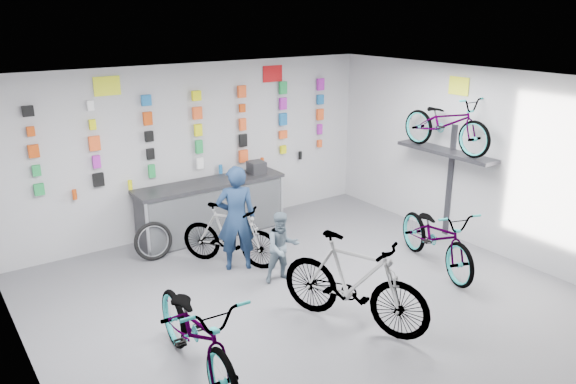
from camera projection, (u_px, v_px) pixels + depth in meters
floor at (339, 320)px, 7.32m from camera, size 8.00×8.00×0.00m
ceiling at (346, 89)px, 6.39m from camera, size 8.00×8.00×0.00m
wall_back at (197, 149)px, 9.98m from camera, size 7.00×0.00×7.00m
wall_left at (38, 290)px, 4.96m from camera, size 0.00×8.00×8.00m
wall_right at (515, 168)px, 8.75m from camera, size 0.00×8.00×8.00m
counter at (212, 209)px, 9.94m from camera, size 2.70×0.66×1.00m
merch_wall at (203, 132)px, 9.88m from camera, size 5.56×0.08×1.57m
wall_bracket at (446, 156)px, 9.60m from camera, size 0.39×1.90×2.00m
sign_left at (107, 86)px, 8.77m from camera, size 0.42×0.02×0.30m
sign_right at (273, 74)px, 10.45m from camera, size 0.42×0.02×0.30m
sign_side at (459, 86)px, 9.32m from camera, size 0.02×0.40×0.30m
bike_left at (197, 332)px, 6.05m from camera, size 0.87×2.15×1.11m
bike_center at (354, 282)px, 7.03m from camera, size 1.32×2.08×1.21m
bike_right at (437, 236)px, 8.67m from camera, size 1.25×2.11×1.05m
bike_service at (230, 235)px, 8.78m from camera, size 1.35×1.62×1.00m
bike_wall at (446, 123)px, 9.38m from camera, size 0.63×1.80×0.95m
clerk at (236, 218)px, 8.55m from camera, size 0.71×0.61×1.66m
customer at (282, 247)px, 8.22m from camera, size 0.60×0.52×1.08m
spare_wheel at (153, 241)px, 9.02m from camera, size 0.64×0.21×0.63m
register at (256, 167)px, 10.26m from camera, size 0.30×0.32×0.22m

